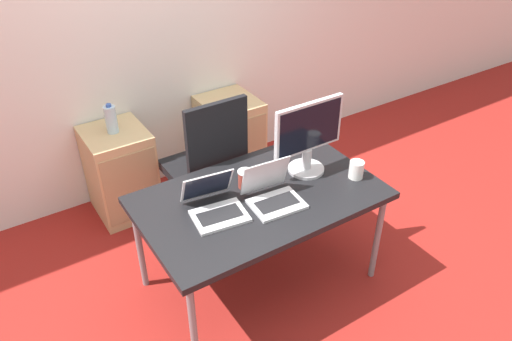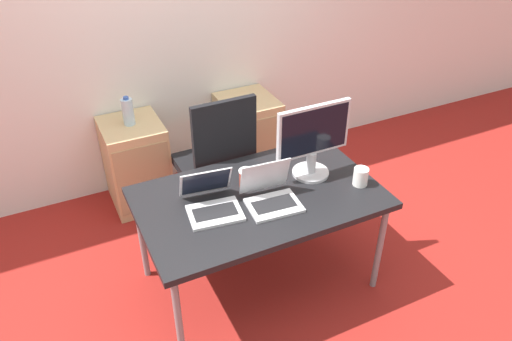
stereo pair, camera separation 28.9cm
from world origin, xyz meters
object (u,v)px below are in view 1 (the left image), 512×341
Objects in this scene: cabinet_right at (230,138)px; monitor at (308,137)px; laptop_left at (215,205)px; water_bottle at (111,119)px; coffee_cup_brown at (245,179)px; cabinet_left at (121,172)px; office_chair at (207,179)px; laptop_right at (273,194)px; coffee_cup_white at (356,170)px.

monitor is at bearing -94.95° from cabinet_right.
laptop_left reaches higher than cabinet_right.
cabinet_right is at bearing -0.13° from water_bottle.
cabinet_left is at bearing 112.06° from coffee_cup_brown.
cabinet_right is 6.13× the size of coffee_cup_brown.
office_chair reaches higher than laptop_left.
laptop_right is at bearing -14.92° from laptop_left.
water_bottle is 0.70× the size of laptop_right.
laptop_right is 2.81× the size of coffee_cup_white.
monitor is at bearing -53.20° from water_bottle.
coffee_cup_white is at bearing -85.32° from cabinet_right.
office_chair is at bearing -48.59° from water_bottle.
office_chair is 3.06× the size of laptop_left.
laptop_right is (0.50, -1.30, 0.40)m from cabinet_left.
cabinet_right is 1.45× the size of monitor.
monitor reaches higher than coffee_cup_brown.
water_bottle is at bearing 98.07° from laptop_left.
cabinet_left is at bearing 98.09° from laptop_left.
coffee_cup_white is 0.69m from coffee_cup_brown.
coffee_cup_brown is at bearing -67.99° from water_bottle.
coffee_cup_brown reaches higher than cabinet_left.
laptop_left is 3.21× the size of coffee_cup_white.
office_chair reaches higher than cabinet_right.
laptop_right is 2.76× the size of coffee_cup_brown.
laptop_left is (0.17, -1.21, 0.40)m from cabinet_left.
office_chair is 1.57× the size of cabinet_right.
office_chair is 9.82× the size of coffee_cup_white.
monitor is 4.31× the size of coffee_cup_white.
water_bottle is at bearing 90.00° from cabinet_left.
office_chair is 0.84m from laptop_right.
laptop_right reaches higher than coffee_cup_white.
coffee_cup_brown is at bearing -67.94° from cabinet_left.
coffee_cup_brown is (-0.02, -0.57, 0.34)m from office_chair.
coffee_cup_brown is (-0.42, 0.06, -0.19)m from monitor.
cabinet_left is 1.79m from coffee_cup_white.
cabinet_right is at bearing 64.64° from coffee_cup_brown.
laptop_left is 1.14× the size of laptop_right.
monitor is at bearing -53.15° from cabinet_left.
coffee_cup_white is at bearing -10.36° from laptop_left.
cabinet_left is 1.00× the size of cabinet_right.
laptop_left is 0.34m from laptop_right.
laptop_right is 0.22m from coffee_cup_brown.
laptop_right is at bearing -68.89° from cabinet_left.
monitor reaches higher than laptop_left.
monitor reaches higher than office_chair.
cabinet_right is (0.50, 0.52, -0.07)m from office_chair.
laptop_left reaches higher than cabinet_left.
water_bottle is 1.39m from laptop_right.
laptop_left is 0.72m from monitor.
coffee_cup_brown is at bearing 105.92° from laptop_right.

